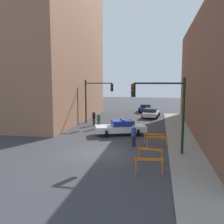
# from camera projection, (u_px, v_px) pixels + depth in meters

# --- Properties ---
(ground_plane) EXTENTS (120.00, 120.00, 0.00)m
(ground_plane) POSITION_uv_depth(u_px,v_px,m) (96.00, 153.00, 17.61)
(ground_plane) COLOR #38383D
(sidewalk_right) EXTENTS (2.40, 44.00, 0.12)m
(sidewalk_right) POSITION_uv_depth(u_px,v_px,m) (187.00, 157.00, 16.44)
(sidewalk_right) COLOR gray
(sidewalk_right) RESTS_ON ground_plane
(building_corner_left) EXTENTS (14.00, 20.00, 19.61)m
(building_corner_left) POSITION_uv_depth(u_px,v_px,m) (33.00, 44.00, 32.27)
(building_corner_left) COLOR #93664C
(building_corner_left) RESTS_ON ground_plane
(traffic_light_near) EXTENTS (3.64, 0.35, 5.20)m
(traffic_light_near) POSITION_uv_depth(u_px,v_px,m) (166.00, 104.00, 16.96)
(traffic_light_near) COLOR black
(traffic_light_near) RESTS_ON sidewalk_right
(traffic_light_far) EXTENTS (3.44, 0.35, 5.20)m
(traffic_light_far) POSITION_uv_depth(u_px,v_px,m) (95.00, 95.00, 29.58)
(traffic_light_far) COLOR black
(traffic_light_far) RESTS_ON ground_plane
(police_car) EXTENTS (5.05, 3.32, 1.52)m
(police_car) POSITION_uv_depth(u_px,v_px,m) (121.00, 127.00, 23.50)
(police_car) COLOR white
(police_car) RESTS_ON ground_plane
(parked_car_near) EXTENTS (2.56, 4.46, 1.31)m
(parked_car_near) POSITION_uv_depth(u_px,v_px,m) (151.00, 113.00, 34.43)
(parked_car_near) COLOR silver
(parked_car_near) RESTS_ON ground_plane
(parked_car_mid) EXTENTS (2.52, 4.44, 1.31)m
(parked_car_mid) POSITION_uv_depth(u_px,v_px,m) (145.00, 108.00, 40.56)
(parked_car_mid) COLOR navy
(parked_car_mid) RESTS_ON ground_plane
(pedestrian_crossing) EXTENTS (0.48, 0.48, 1.66)m
(pedestrian_crossing) POSITION_uv_depth(u_px,v_px,m) (99.00, 120.00, 26.65)
(pedestrian_crossing) COLOR #474C66
(pedestrian_crossing) RESTS_ON ground_plane
(pedestrian_corner) EXTENTS (0.51, 0.51, 1.66)m
(pedestrian_corner) POSITION_uv_depth(u_px,v_px,m) (94.00, 118.00, 28.52)
(pedestrian_corner) COLOR #382D23
(pedestrian_corner) RESTS_ON ground_plane
(pedestrian_sidewalk) EXTENTS (0.40, 0.40, 1.66)m
(pedestrian_sidewalk) POSITION_uv_depth(u_px,v_px,m) (134.00, 136.00, 19.34)
(pedestrian_sidewalk) COLOR black
(pedestrian_sidewalk) RESTS_ON ground_plane
(barrier_front) EXTENTS (1.59, 0.35, 0.90)m
(barrier_front) POSITION_uv_depth(u_px,v_px,m) (149.00, 163.00, 13.62)
(barrier_front) COLOR orange
(barrier_front) RESTS_ON ground_plane
(barrier_mid) EXTENTS (1.58, 0.42, 0.90)m
(barrier_mid) POSITION_uv_depth(u_px,v_px,m) (150.00, 153.00, 15.63)
(barrier_mid) COLOR orange
(barrier_mid) RESTS_ON ground_plane
(barrier_back) EXTENTS (1.60, 0.26, 0.90)m
(barrier_back) POSITION_uv_depth(u_px,v_px,m) (157.00, 140.00, 18.93)
(barrier_back) COLOR orange
(barrier_back) RESTS_ON ground_plane
(barrier_corner) EXTENTS (1.60, 0.16, 0.90)m
(barrier_corner) POSITION_uv_depth(u_px,v_px,m) (154.00, 137.00, 20.00)
(barrier_corner) COLOR orange
(barrier_corner) RESTS_ON ground_plane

